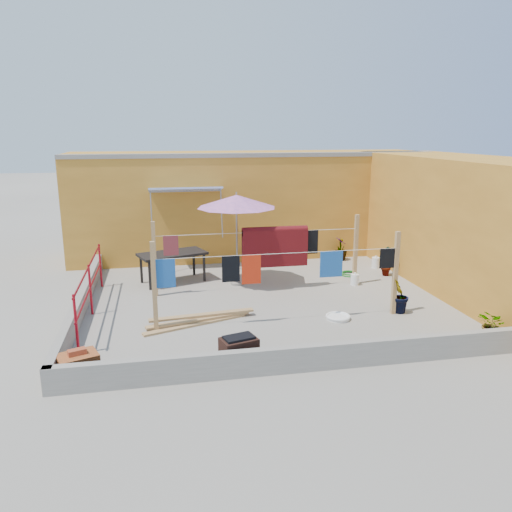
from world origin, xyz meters
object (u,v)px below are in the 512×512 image
object	(u,v)px
water_jug_b	(376,263)
green_hose	(349,274)
brazier	(239,351)
water_jug_a	(355,279)
plant_back_a	(278,251)
brick_stack	(78,367)
white_basin	(338,317)
outdoor_table	(172,256)
patio_umbrella	(237,202)

from	to	relation	value
water_jug_b	green_hose	world-z (taller)	water_jug_b
brazier	water_jug_a	world-z (taller)	brazier
brazier	plant_back_a	distance (m)	6.77
brick_stack	green_hose	xyz separation A→B (m)	(6.39, 4.80, -0.19)
brazier	plant_back_a	world-z (taller)	plant_back_a
brazier	water_jug_a	size ratio (longest dim) A/B	2.06
brick_stack	water_jug_a	size ratio (longest dim) A/B	2.19
brick_stack	white_basin	distance (m)	5.22
outdoor_table	white_basin	size ratio (longest dim) A/B	3.56
brick_stack	water_jug_b	distance (m)	9.14
patio_umbrella	brazier	bearing A→B (deg)	-98.62
outdoor_table	brick_stack	world-z (taller)	outdoor_table
white_basin	water_jug_b	xyz separation A→B (m)	(2.47, 3.65, 0.11)
white_basin	water_jug_b	bearing A→B (deg)	55.86
white_basin	green_hose	xyz separation A→B (m)	(1.46, 3.09, -0.01)
water_jug_a	brazier	bearing A→B (deg)	-132.81
patio_umbrella	water_jug_a	distance (m)	3.60
brazier	green_hose	xyz separation A→B (m)	(3.84, 4.80, -0.22)
white_basin	water_jug_a	distance (m)	2.53
water_jug_b	white_basin	bearing A→B (deg)	-124.14
green_hose	patio_umbrella	bearing A→B (deg)	-175.45
outdoor_table	green_hose	xyz separation A→B (m)	(4.75, -0.26, -0.67)
patio_umbrella	water_jug_b	xyz separation A→B (m)	(4.15, 0.81, -1.97)
brick_stack	water_jug_a	bearing A→B (deg)	32.33
outdoor_table	water_jug_b	distance (m)	5.79
water_jug_a	green_hose	xyz separation A→B (m)	(0.21, 0.89, -0.11)
brick_stack	brazier	world-z (taller)	brazier
water_jug_a	water_jug_b	xyz separation A→B (m)	(1.22, 1.45, 0.01)
brick_stack	green_hose	world-z (taller)	brick_stack
patio_umbrella	plant_back_a	distance (m)	2.96
patio_umbrella	white_basin	bearing A→B (deg)	-59.34
plant_back_a	brick_stack	bearing A→B (deg)	-126.62
patio_umbrella	brick_stack	size ratio (longest dim) A/B	3.58
plant_back_a	green_hose	bearing A→B (deg)	-44.35
outdoor_table	brick_stack	size ratio (longest dim) A/B	2.60
patio_umbrella	brazier	distance (m)	4.97
water_jug_a	patio_umbrella	bearing A→B (deg)	167.68
water_jug_a	white_basin	bearing A→B (deg)	-119.63
brazier	green_hose	world-z (taller)	brazier
brick_stack	plant_back_a	size ratio (longest dim) A/B	0.94
patio_umbrella	green_hose	world-z (taller)	patio_umbrella
brazier	white_basin	world-z (taller)	brazier
brick_stack	plant_back_a	world-z (taller)	plant_back_a
water_jug_a	plant_back_a	xyz separation A→B (m)	(-1.42, 2.49, 0.24)
white_basin	green_hose	bearing A→B (deg)	64.63
green_hose	plant_back_a	xyz separation A→B (m)	(-1.64, 1.60, 0.35)
brick_stack	green_hose	distance (m)	8.00
water_jug_b	brazier	bearing A→B (deg)	-132.12
water_jug_a	water_jug_b	size ratio (longest dim) A/B	0.93
water_jug_a	plant_back_a	distance (m)	2.88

